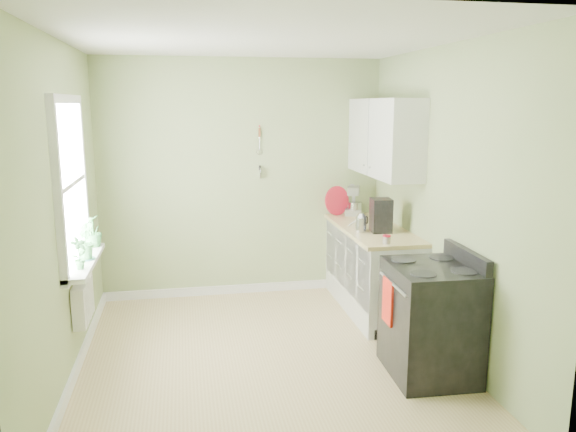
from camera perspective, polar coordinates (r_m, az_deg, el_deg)
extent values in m
cube|color=tan|center=(5.09, -2.18, -14.39)|extent=(3.20, 3.60, 0.02)
cube|color=white|center=(4.61, -2.44, 17.72)|extent=(3.20, 3.60, 0.02)
cube|color=#A2B179|center=(6.43, -4.68, 3.75)|extent=(3.20, 0.02, 2.70)
cube|color=#A2B179|center=(4.71, -22.08, 0.13)|extent=(0.02, 3.60, 2.70)
cube|color=#A2B179|center=(5.14, 15.74, 1.43)|extent=(0.02, 3.60, 2.70)
cube|color=white|center=(6.13, 8.52, -5.49)|extent=(0.60, 1.60, 0.87)
cube|color=beige|center=(6.01, 8.56, -1.34)|extent=(0.64, 1.60, 0.04)
cube|color=white|center=(6.02, 9.74, 7.88)|extent=(0.35, 1.40, 0.80)
cube|color=white|center=(4.96, -21.36, 3.06)|extent=(0.02, 1.00, 1.30)
cube|color=white|center=(4.92, -21.71, 10.99)|extent=(0.06, 1.14, 0.07)
cube|color=white|center=(5.09, -20.59, -4.57)|extent=(0.06, 1.14, 0.07)
cube|color=white|center=(4.96, -21.14, 3.07)|extent=(0.04, 1.00, 0.04)
cube|color=white|center=(5.08, -19.93, -4.39)|extent=(0.18, 1.14, 0.04)
cube|color=white|center=(5.13, -20.10, -8.09)|extent=(0.12, 0.50, 0.35)
cylinder|color=beige|center=(6.38, -2.92, 8.49)|extent=(0.02, 0.02, 0.10)
cylinder|color=silver|center=(6.39, -2.91, 7.41)|extent=(0.01, 0.01, 0.16)
cylinder|color=silver|center=(6.42, -2.88, 4.38)|extent=(0.01, 0.14, 0.14)
cube|color=black|center=(4.80, 14.23, -10.42)|extent=(0.67, 0.78, 0.89)
cube|color=black|center=(4.65, 14.51, -5.13)|extent=(0.67, 0.78, 0.03)
cube|color=black|center=(4.76, 17.70, -4.06)|extent=(0.09, 0.76, 0.14)
cylinder|color=#B2B2B7|center=(4.56, 10.62, -6.81)|extent=(0.05, 0.62, 0.02)
cube|color=red|center=(4.70, 10.10, -8.51)|extent=(0.03, 0.22, 0.38)
cube|color=#B2B2B7|center=(6.67, 6.67, 0.48)|extent=(0.27, 0.33, 0.07)
cube|color=#B2B2B7|center=(6.77, 6.40, 1.75)|extent=(0.13, 0.11, 0.20)
cube|color=#B2B2B7|center=(6.65, 6.67, 2.62)|extent=(0.22, 0.31, 0.09)
sphere|color=#B2B2B7|center=(6.74, 6.42, 2.99)|extent=(0.11, 0.11, 0.11)
cylinder|color=silver|center=(6.61, 6.83, 0.86)|extent=(0.16, 0.16, 0.13)
cylinder|color=silver|center=(5.78, 7.42, -0.86)|extent=(0.11, 0.11, 0.15)
cone|color=silver|center=(5.76, 7.44, 0.07)|extent=(0.11, 0.11, 0.04)
cylinder|color=silver|center=(5.75, 6.66, -0.65)|extent=(0.11, 0.02, 0.08)
cube|color=black|center=(5.78, 9.42, 0.07)|extent=(0.22, 0.24, 0.34)
cylinder|color=black|center=(5.79, 9.11, -0.94)|extent=(0.11, 0.11, 0.12)
cylinder|color=red|center=(6.59, 5.00, 1.56)|extent=(0.34, 0.19, 0.34)
cylinder|color=#ACA18F|center=(5.33, 9.98, -2.43)|extent=(0.07, 0.07, 0.07)
cylinder|color=red|center=(5.32, 9.99, -2.00)|extent=(0.08, 0.08, 0.01)
imported|color=#3D8342|center=(4.76, -20.49, -3.56)|extent=(0.17, 0.17, 0.27)
imported|color=#3D8342|center=(5.04, -19.95, -2.46)|extent=(0.19, 0.21, 0.31)
imported|color=#3D8342|center=(5.47, -19.22, -1.42)|extent=(0.18, 0.18, 0.30)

